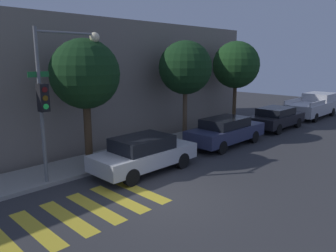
% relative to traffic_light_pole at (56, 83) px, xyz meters
% --- Properties ---
extents(ground_plane, '(60.00, 60.00, 0.00)m').
position_rel_traffic_light_pole_xyz_m(ground_plane, '(1.47, -3.37, -3.48)').
color(ground_plane, '#333335').
extents(sidewalk, '(26.00, 2.16, 0.14)m').
position_rel_traffic_light_pole_xyz_m(sidewalk, '(1.47, 0.91, -3.41)').
color(sidewalk, gray).
rests_on(sidewalk, ground).
extents(building_row, '(26.00, 6.00, 6.11)m').
position_rel_traffic_light_pole_xyz_m(building_row, '(1.47, 5.39, -0.42)').
color(building_row, slate).
rests_on(building_row, ground).
extents(crosswalk, '(5.66, 2.60, 0.00)m').
position_rel_traffic_light_pole_xyz_m(crosswalk, '(-1.22, -2.57, -3.48)').
color(crosswalk, gold).
rests_on(crosswalk, ground).
extents(traffic_light_pole, '(2.71, 0.56, 5.28)m').
position_rel_traffic_light_pole_xyz_m(traffic_light_pole, '(0.00, 0.00, 0.00)').
color(traffic_light_pole, slate).
rests_on(traffic_light_pole, ground).
extents(sedan_near_corner, '(4.21, 1.77, 1.39)m').
position_rel_traffic_light_pole_xyz_m(sedan_near_corner, '(2.75, -1.27, -2.75)').
color(sedan_near_corner, '#B7BABF').
rests_on(sedan_near_corner, ground).
extents(sedan_middle, '(4.62, 1.75, 1.40)m').
position_rel_traffic_light_pole_xyz_m(sedan_middle, '(8.18, -1.27, -2.74)').
color(sedan_middle, '#2D3351').
rests_on(sedan_middle, ground).
extents(sedan_far_end, '(4.28, 1.82, 1.34)m').
position_rel_traffic_light_pole_xyz_m(sedan_far_end, '(13.54, -1.27, -2.76)').
color(sedan_far_end, black).
rests_on(sedan_far_end, ground).
extents(pickup_truck, '(5.33, 2.03, 1.68)m').
position_rel_traffic_light_pole_xyz_m(pickup_truck, '(19.43, -1.27, -2.62)').
color(pickup_truck, '#BCBCC1').
rests_on(pickup_truck, ground).
extents(tree_near_corner, '(2.65, 2.65, 5.04)m').
position_rel_traffic_light_pole_xyz_m(tree_near_corner, '(1.51, 0.62, 0.21)').
color(tree_near_corner, '#42301E').
rests_on(tree_near_corner, ground).
extents(tree_midblock, '(2.68, 2.68, 5.17)m').
position_rel_traffic_light_pole_xyz_m(tree_midblock, '(7.24, 0.62, 0.33)').
color(tree_midblock, brown).
rests_on(tree_midblock, ground).
extents(tree_far_end, '(2.79, 2.79, 5.29)m').
position_rel_traffic_light_pole_xyz_m(tree_far_end, '(11.79, 0.62, 0.40)').
color(tree_far_end, '#4C3823').
rests_on(tree_far_end, ground).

